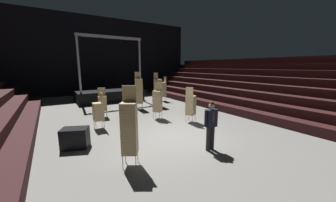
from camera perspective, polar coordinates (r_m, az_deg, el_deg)
The scene contains 14 objects.
ground_plane at distance 8.12m, azimuth 2.27°, elevation -11.07°, with size 22.00×30.00×0.10m, color slate.
arena_end_wall at distance 21.67m, azimuth -21.29°, elevation 12.63°, with size 22.00×0.30×8.00m, color black.
bleacher_bank_right at distance 14.30m, azimuth 27.38°, elevation 4.78°, with size 6.00×24.00×3.60m.
stage_riser at distance 17.27m, azimuth -17.52°, elevation 2.10°, with size 5.30×3.39×5.25m.
man_with_tie at distance 6.72m, azimuth 12.92°, elevation -6.53°, with size 0.57×0.26×1.76m.
chair_stack_front_left at distance 13.05m, azimuth -8.85°, elevation 3.09°, with size 0.51×0.51×2.56m.
chair_stack_front_right at distance 11.50m, azimuth -19.27°, elevation -0.49°, with size 0.50×0.50×1.71m.
chair_stack_mid_left at distance 9.97m, azimuth 6.91°, elevation -1.11°, with size 0.59×0.59×1.88m.
chair_stack_mid_right at distance 10.57m, azimuth -3.20°, elevation 0.09°, with size 0.62×0.62×2.05m.
chair_stack_mid_centre at distance 5.60m, azimuth -11.66°, elevation -7.84°, with size 0.60×0.60×2.39m.
chair_stack_rear_left at distance 13.76m, azimuth -3.06°, elevation 3.40°, with size 0.57×0.57×2.48m.
chair_stack_rear_right at distance 9.47m, azimuth -20.38°, elevation -2.83°, with size 0.45×0.45×1.71m.
chair_stack_rear_centre at distance 15.94m, azimuth -1.49°, elevation 3.63°, with size 0.49×0.49×2.05m.
equipment_road_case at distance 7.73m, azimuth -26.35°, elevation -10.03°, with size 0.90×0.60×0.74m, color black.
Camera 1 is at (-4.29, -6.22, 2.94)m, focal length 20.07 mm.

